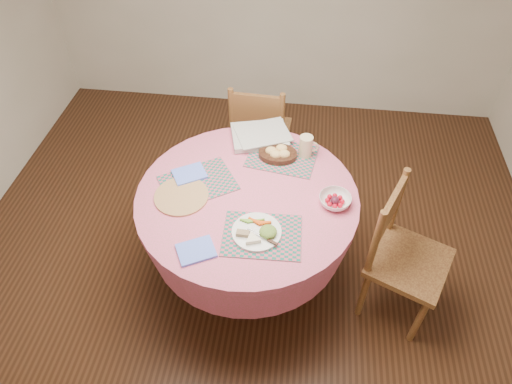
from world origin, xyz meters
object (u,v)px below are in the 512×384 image
dining_table (248,218)px  wicker_trivet (181,196)px  bread_bowl (278,153)px  fruit_bowl (335,200)px  dinner_plate (258,232)px  latte_mug (306,146)px  chair_right (402,254)px  chair_back (259,132)px

dining_table → wicker_trivet: (-0.36, -0.06, 0.20)m
bread_bowl → fruit_bowl: 0.48m
dinner_plate → latte_mug: bearing=71.9°
chair_right → dinner_plate: (-0.80, -0.17, 0.29)m
bread_bowl → wicker_trivet: bearing=-141.7°
wicker_trivet → fruit_bowl: bearing=3.5°
bread_bowl → latte_mug: (0.16, 0.04, 0.04)m
chair_right → dinner_plate: chair_right is taller
dining_table → bread_bowl: (0.14, 0.33, 0.23)m
latte_mug → fruit_bowl: bearing=-65.1°
dining_table → latte_mug: (0.30, 0.37, 0.27)m
chair_back → wicker_trivet: (-0.32, -0.97, 0.28)m
wicker_trivet → latte_mug: (0.66, 0.43, 0.07)m
fruit_bowl → chair_right: bearing=-12.1°
dining_table → chair_back: 0.91m
dinner_plate → dining_table: bearing=109.1°
dining_table → chair_back: chair_back is taller
chair_back → latte_mug: 0.73m
dining_table → chair_right: bearing=-6.2°
wicker_trivet → bread_bowl: 0.63m
dinner_plate → bread_bowl: bearing=85.6°
wicker_trivet → dinner_plate: dinner_plate is taller
dining_table → chair_right: 0.90m
wicker_trivet → latte_mug: bearing=33.0°
latte_mug → chair_back: bearing=122.4°
chair_back → bread_bowl: (0.18, -0.57, 0.31)m
chair_right → bread_bowl: chair_right is taller
chair_right → fruit_bowl: chair_right is taller
dining_table → fruit_bowl: 0.53m
wicker_trivet → bread_bowl: bread_bowl is taller
dining_table → chair_back: (-0.04, 0.91, -0.08)m
bread_bowl → latte_mug: bearing=12.7°
fruit_bowl → dinner_plate: bearing=-145.7°
fruit_bowl → dining_table: bearing=179.1°
dining_table → dinner_plate: size_ratio=4.86×
chair_back → dinner_plate: 1.22m
wicker_trivet → bread_bowl: (0.50, 0.39, 0.03)m
fruit_bowl → wicker_trivet: bearing=-176.5°
chair_back → wicker_trivet: 1.06m
dinner_plate → latte_mug: latte_mug is taller
chair_right → chair_back: (-0.93, 1.01, -0.01)m
chair_back → wicker_trivet: chair_back is taller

